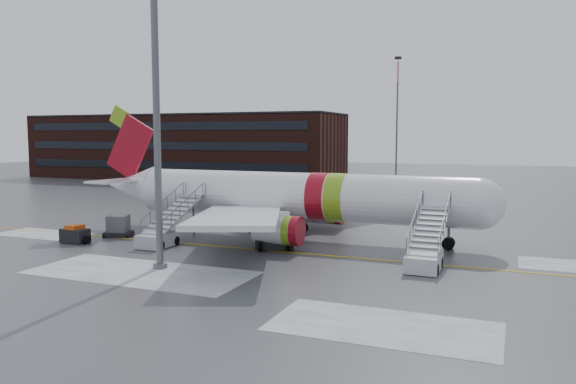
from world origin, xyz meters
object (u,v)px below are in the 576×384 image
at_px(pushback_tug, 272,240).
at_px(light_mast_near, 155,52).
at_px(uld_container, 118,227).
at_px(airstair_fwd, 426,251).
at_px(baggage_tractor, 75,235).
at_px(airstair_aft, 164,231).
at_px(airliner, 287,196).

distance_m(pushback_tug, light_mast_near, 15.67).
bearing_deg(light_mast_near, uld_container, 140.51).
bearing_deg(airstair_fwd, baggage_tractor, -175.99).
xyz_separation_m(airstair_fwd, airstair_aft, (-19.74, 0.00, 0.00)).
distance_m(airstair_aft, pushback_tug, 8.55).
bearing_deg(uld_container, light_mast_near, -39.49).
height_order(airliner, baggage_tractor, airliner).
distance_m(airstair_aft, light_mast_near, 14.57).
height_order(uld_container, light_mast_near, light_mast_near).
bearing_deg(airstair_aft, baggage_tractor, -165.03).
height_order(airliner, light_mast_near, light_mast_near).
bearing_deg(airliner, uld_container, -159.55).
relative_size(pushback_tug, light_mast_near, 0.12).
relative_size(airstair_fwd, baggage_tractor, 2.79).
distance_m(airstair_aft, baggage_tractor, 7.29).
bearing_deg(light_mast_near, airliner, 75.44).
relative_size(airstair_aft, baggage_tractor, 2.79).
xyz_separation_m(uld_container, baggage_tractor, (-1.36, -3.51, -0.23)).
height_order(airliner, airstair_aft, airliner).
distance_m(uld_container, baggage_tractor, 3.78).
height_order(airliner, pushback_tug, airliner).
height_order(airstair_fwd, uld_container, airstair_fwd).
bearing_deg(airliner, pushback_tug, -79.51).
bearing_deg(airstair_fwd, uld_container, 176.32).
xyz_separation_m(pushback_tug, light_mast_near, (-4.28, -7.99, 12.78)).
bearing_deg(airliner, airstair_fwd, -28.05).
xyz_separation_m(airstair_aft, pushback_tug, (8.40, 1.57, -0.36)).
height_order(airstair_fwd, pushback_tug, airstair_fwd).
distance_m(pushback_tug, uld_container, 14.06).
xyz_separation_m(airstair_fwd, uld_container, (-25.41, 1.64, -0.23)).
distance_m(airstair_fwd, light_mast_near, 20.97).
xyz_separation_m(airstair_aft, light_mast_near, (4.11, -6.42, 12.42)).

